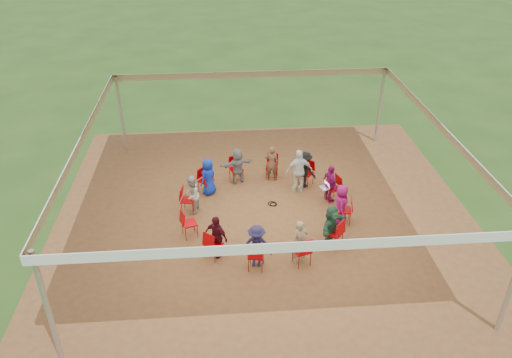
{
  "coord_description": "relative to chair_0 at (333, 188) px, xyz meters",
  "views": [
    {
      "loc": [
        -1.31,
        -12.79,
        9.03
      ],
      "look_at": [
        -0.26,
        0.3,
        1.22
      ],
      "focal_mm": 35.0,
      "sensor_mm": 36.0,
      "label": 1
    }
  ],
  "objects": [
    {
      "name": "person_seated_6",
      "position": [
        -3.83,
        -2.53,
        0.21
      ],
      "size": [
        0.83,
        0.79,
        1.3
      ],
      "primitive_type": "imported",
      "rotation": [
        0.0,
        0.0,
        -0.72
      ],
      "color": "#460C17",
      "rests_on": "ground"
    },
    {
      "name": "chair_9",
      "position": [
        -1.52,
        -3.09,
        0.0
      ],
      "size": [
        0.54,
        0.55,
        0.9
      ],
      "primitive_type": null,
      "rotation": [
        0.0,
        0.0,
        0.33
      ],
      "color": "#AC0004",
      "rests_on": "ground"
    },
    {
      "name": "chair_0",
      "position": [
        0.0,
        0.0,
        0.0
      ],
      "size": [
        0.55,
        0.54,
        0.9
      ],
      "primitive_type": null,
      "rotation": [
        0.0,
        0.0,
        1.9
      ],
      "color": "#AC0004",
      "rests_on": "ground"
    },
    {
      "name": "person_seated_3",
      "position": [
        -3.05,
        1.4,
        0.21
      ],
      "size": [
        1.29,
        0.81,
        1.3
      ],
      "primitive_type": "imported",
      "rotation": [
        0.0,
        0.0,
        -2.81
      ],
      "color": "gray",
      "rests_on": "ground"
    },
    {
      "name": "cable_coil",
      "position": [
        -1.98,
        -0.1,
        -0.43
      ],
      "size": [
        0.37,
        0.37,
        0.03
      ],
      "rotation": [
        0.0,
        0.0,
        0.43
      ],
      "color": "black",
      "rests_on": "ground"
    },
    {
      "name": "tent",
      "position": [
        -2.3,
        -0.79,
        1.92
      ],
      "size": [
        10.33,
        10.33,
        3.0
      ],
      "color": "#B2B2B7",
      "rests_on": "ground"
    },
    {
      "name": "chair_10",
      "position": [
        -0.47,
        -2.39,
        0.0
      ],
      "size": [
        0.61,
        0.61,
        0.9
      ],
      "primitive_type": null,
      "rotation": [
        0.0,
        0.0,
        0.85
      ],
      "color": "#AC0004",
      "rests_on": "ground"
    },
    {
      "name": "person_seated_8",
      "position": [
        -1.56,
        -2.98,
        0.21
      ],
      "size": [
        0.55,
        0.45,
        1.3
      ],
      "primitive_type": "imported",
      "rotation": [
        0.0,
        0.0,
        0.33
      ],
      "color": "#8C785A",
      "rests_on": "ground"
    },
    {
      "name": "person_seated_5",
      "position": [
        -4.57,
        -0.34,
        0.21
      ],
      "size": [
        0.48,
        0.69,
        1.3
      ],
      "primitive_type": "imported",
      "rotation": [
        0.0,
        0.0,
        -1.77
      ],
      "color": "#ADA89A",
      "rests_on": "ground"
    },
    {
      "name": "chair_5",
      "position": [
        -4.69,
        -0.31,
        0.0
      ],
      "size": [
        0.51,
        0.5,
        0.9
      ],
      "primitive_type": null,
      "rotation": [
        0.0,
        0.0,
        -1.77
      ],
      "color": "#AC0004",
      "rests_on": "ground"
    },
    {
      "name": "person_seated_2",
      "position": [
        -1.86,
        1.48,
        0.21
      ],
      "size": [
        0.52,
        0.4,
        1.3
      ],
      "primitive_type": "imported",
      "rotation": [
        0.0,
        0.0,
        2.95
      ],
      "color": "brown",
      "rests_on": "ground"
    },
    {
      "name": "chair_4",
      "position": [
        -4.14,
        0.82,
        0.0
      ],
      "size": [
        0.61,
        0.61,
        0.9
      ],
      "primitive_type": null,
      "rotation": [
        0.0,
        0.0,
        -2.29
      ],
      "color": "#AC0004",
      "rests_on": "ground"
    },
    {
      "name": "chair_7",
      "position": [
        -3.91,
        -2.62,
        0.0
      ],
      "size": [
        0.61,
        0.61,
        0.9
      ],
      "primitive_type": null,
      "rotation": [
        0.0,
        0.0,
        -0.72
      ],
      "color": "#AC0004",
      "rests_on": "ground"
    },
    {
      "name": "chair_2",
      "position": [
        -1.83,
        1.6,
        0.0
      ],
      "size": [
        0.5,
        0.51,
        0.9
      ],
      "primitive_type": null,
      "rotation": [
        0.0,
        0.0,
        2.95
      ],
      "color": "#AC0004",
      "rests_on": "ground"
    },
    {
      "name": "chair_1",
      "position": [
        -0.7,
        1.05,
        0.0
      ],
      "size": [
        0.61,
        0.61,
        0.9
      ],
      "primitive_type": null,
      "rotation": [
        0.0,
        0.0,
        2.42
      ],
      "color": "#AC0004",
      "rests_on": "ground"
    },
    {
      "name": "dirt_patch",
      "position": [
        -2.3,
        -0.79,
        -0.44
      ],
      "size": [
        13.0,
        13.0,
        0.0
      ],
      "primitive_type": "plane",
      "color": "brown",
      "rests_on": "ground"
    },
    {
      "name": "chair_3",
      "position": [
        -3.09,
        1.52,
        0.0
      ],
      "size": [
        0.54,
        0.55,
        0.9
      ],
      "primitive_type": null,
      "rotation": [
        0.0,
        0.0,
        -2.81
      ],
      "color": "#AC0004",
      "rests_on": "ground"
    },
    {
      "name": "person_seated_7",
      "position": [
        -2.75,
        -3.06,
        0.21
      ],
      "size": [
        0.9,
        0.57,
        1.3
      ],
      "primitive_type": "imported",
      "rotation": [
        0.0,
        0.0,
        -0.19
      ],
      "color": "#211D43",
      "rests_on": "ground"
    },
    {
      "name": "person_seated_9",
      "position": [
        -0.56,
        -2.31,
        0.21
      ],
      "size": [
        1.13,
        1.2,
        1.3
      ],
      "primitive_type": "imported",
      "rotation": [
        0.0,
        0.0,
        0.85
      ],
      "color": "#265339",
      "rests_on": "ground"
    },
    {
      "name": "chair_8",
      "position": [
        -2.77,
        -3.17,
        0.0
      ],
      "size": [
        0.5,
        0.51,
        0.9
      ],
      "primitive_type": null,
      "rotation": [
        0.0,
        0.0,
        -0.19
      ],
      "color": "#AC0004",
      "rests_on": "ground"
    },
    {
      "name": "laptop",
      "position": [
        -0.27,
        -0.09,
        0.17
      ],
      "size": [
        0.34,
        0.38,
        0.22
      ],
      "rotation": [
        0.0,
        0.0,
        1.9
      ],
      "color": "#B7B7BC",
      "rests_on": "ground"
    },
    {
      "name": "ground",
      "position": [
        -2.3,
        -0.79,
        -0.45
      ],
      "size": [
        80.0,
        80.0,
        0.0
      ],
      "primitive_type": "plane",
      "color": "#264816",
      "rests_on": "ground"
    },
    {
      "name": "person_seated_10",
      "position": [
        -0.03,
        -1.23,
        0.21
      ],
      "size": [
        0.47,
        0.69,
        1.3
      ],
      "primitive_type": "imported",
      "rotation": [
        0.0,
        0.0,
        1.38
      ],
      "color": "#860E58",
      "rests_on": "ground"
    },
    {
      "name": "person_seated_4",
      "position": [
        -4.05,
        0.74,
        0.21
      ],
      "size": [
        0.68,
        0.71,
        1.3
      ],
      "primitive_type": "imported",
      "rotation": [
        0.0,
        0.0,
        -2.29
      ],
      "color": "#0F2BA6",
      "rests_on": "ground"
    },
    {
      "name": "chair_11",
      "position": [
        0.08,
        -1.26,
        0.0
      ],
      "size": [
        0.51,
        0.5,
        0.9
      ],
      "primitive_type": null,
      "rotation": [
        0.0,
        0.0,
        1.38
      ],
      "color": "#AC0004",
      "rests_on": "ground"
    },
    {
      "name": "person_seated_1",
      "position": [
        -0.78,
        0.96,
        0.21
      ],
      "size": [
        0.91,
        0.87,
        1.3
      ],
      "primitive_type": "imported",
      "rotation": [
        0.0,
        0.0,
        2.42
      ],
      "color": "black",
      "rests_on": "ground"
    },
    {
      "name": "standing_person",
      "position": [
        -1.03,
        0.67,
        0.33
      ],
      "size": [
        0.95,
        0.57,
        1.54
      ],
      "primitive_type": "imported",
      "rotation": [
        0.0,
        0.0,
        3.26
      ],
      "color": "silver",
      "rests_on": "ground"
    },
    {
      "name": "chair_6",
      "position": [
        -4.61,
        -1.57,
        0.0
      ],
      "size": [
        0.55,
        0.54,
        0.9
      ],
      "primitive_type": null,
      "rotation": [
        0.0,
        0.0,
        -1.24
      ],
      "color": "#AC0004",
      "rests_on": "ground"
    },
    {
      "name": "person_seated_0",
      "position": [
        -0.11,
        -0.04,
        0.21
      ],
      "size": [
        0.61,
        0.85,
        1.3
      ],
      "primitive_type": "imported",
      "rotation": [
        0.0,
        0.0,
        1.9
      ],
      "color": "#860E58",
      "rests_on": "ground"
    }
  ]
}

